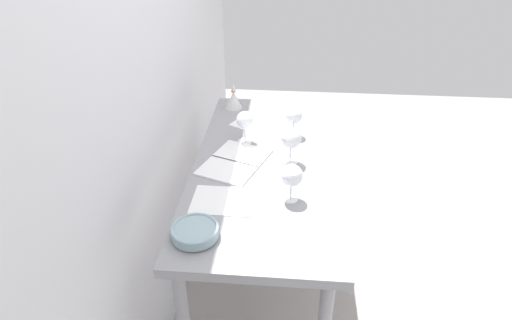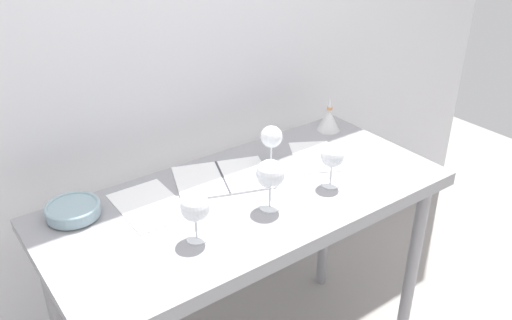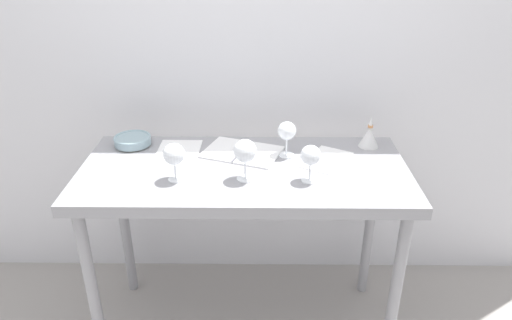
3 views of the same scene
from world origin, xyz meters
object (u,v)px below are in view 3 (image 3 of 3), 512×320
at_px(wine_glass_near_center, 245,152).
at_px(wine_glass_near_right, 311,156).
at_px(decanter_funnel, 369,137).
at_px(wine_glass_far_right, 287,132).
at_px(tasting_bowl, 133,140).
at_px(tasting_sheet_upper, 327,160).
at_px(tasting_sheet_lower, 178,153).
at_px(wine_glass_near_left, 174,155).
at_px(open_notebook, 242,152).

relative_size(wine_glass_near_center, wine_glass_near_right, 1.12).
height_order(wine_glass_near_right, decanter_funnel, wine_glass_near_right).
height_order(wine_glass_far_right, tasting_bowl, wine_glass_far_right).
height_order(wine_glass_near_center, wine_glass_near_right, wine_glass_near_center).
height_order(wine_glass_near_center, tasting_sheet_upper, wine_glass_near_center).
bearing_deg(wine_glass_far_right, tasting_bowl, 171.79).
xyz_separation_m(wine_glass_near_center, decanter_funnel, (0.57, 0.33, -0.07)).
distance_m(tasting_sheet_lower, tasting_bowl, 0.24).
bearing_deg(decanter_funnel, wine_glass_near_right, -132.09).
bearing_deg(wine_glass_near_left, tasting_sheet_lower, 97.35).
relative_size(wine_glass_near_right, tasting_sheet_upper, 0.62).
distance_m(wine_glass_near_right, tasting_sheet_lower, 0.64).
bearing_deg(wine_glass_near_center, wine_glass_near_right, -2.50).
bearing_deg(wine_glass_near_right, tasting_sheet_upper, 63.63).
bearing_deg(wine_glass_far_right, open_notebook, 172.40).
height_order(wine_glass_near_left, tasting_sheet_upper, wine_glass_near_left).
bearing_deg(tasting_sheet_lower, wine_glass_near_right, -23.44).
height_order(wine_glass_far_right, open_notebook, wine_glass_far_right).
distance_m(tasting_sheet_upper, tasting_bowl, 0.90).
relative_size(tasting_sheet_upper, tasting_sheet_lower, 0.90).
bearing_deg(wine_glass_near_right, tasting_bowl, 157.04).
xyz_separation_m(wine_glass_near_left, wine_glass_near_right, (0.54, -0.00, -0.00)).
distance_m(wine_glass_near_right, decanter_funnel, 0.46).
distance_m(wine_glass_near_left, decanter_funnel, 0.91).
bearing_deg(tasting_sheet_upper, wine_glass_far_right, -163.73).
relative_size(wine_glass_near_center, tasting_sheet_upper, 0.70).
bearing_deg(wine_glass_near_center, wine_glass_near_left, -178.36).
distance_m(wine_glass_far_right, tasting_sheet_lower, 0.50).
height_order(open_notebook, decanter_funnel, decanter_funnel).
bearing_deg(wine_glass_near_left, wine_glass_far_right, 26.74).
bearing_deg(wine_glass_near_right, open_notebook, 137.17).
bearing_deg(tasting_bowl, wine_glass_near_right, -22.96).
relative_size(wine_glass_near_left, wine_glass_near_right, 1.03).
distance_m(wine_glass_near_left, wine_glass_near_center, 0.28).
xyz_separation_m(open_notebook, tasting_bowl, (-0.51, 0.08, 0.02)).
distance_m(wine_glass_near_left, tasting_sheet_upper, 0.67).
xyz_separation_m(wine_glass_near_center, tasting_sheet_upper, (0.35, 0.18, -0.12)).
bearing_deg(decanter_funnel, open_notebook, -172.36).
bearing_deg(tasting_sheet_lower, tasting_sheet_upper, -4.90).
relative_size(wine_glass_near_left, open_notebook, 0.40).
height_order(wine_glass_near_left, wine_glass_near_right, wine_glass_near_left).
xyz_separation_m(tasting_sheet_upper, decanter_funnel, (0.21, 0.15, 0.05)).
relative_size(wine_glass_near_left, tasting_sheet_lower, 0.58).
bearing_deg(open_notebook, wine_glass_near_center, -64.82).
height_order(tasting_bowl, decanter_funnel, decanter_funnel).
bearing_deg(open_notebook, decanter_funnel, 27.69).
height_order(wine_glass_near_center, tasting_bowl, wine_glass_near_center).
bearing_deg(decanter_funnel, wine_glass_near_left, -158.34).
bearing_deg(wine_glass_far_right, tasting_sheet_upper, -13.64).
height_order(wine_glass_near_right, wine_glass_far_right, wine_glass_far_right).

